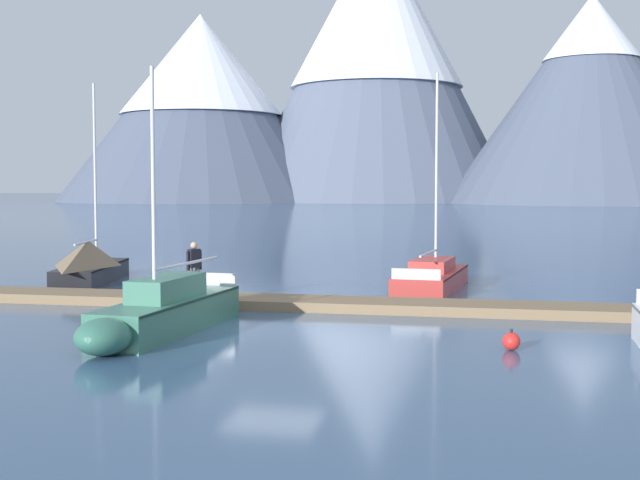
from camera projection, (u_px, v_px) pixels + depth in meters
ground_plane at (273, 329)px, 22.80m from camera, size 700.00×700.00×0.00m
mountain_west_summit at (201, 102)px, 202.39m from camera, size 67.37×67.37×43.89m
mountain_central_massif at (376, 54)px, 204.75m from camera, size 66.88×66.88×65.20m
mountain_shoulder_ridge at (591, 97)px, 180.69m from camera, size 61.33×61.33×43.79m
dock at (307, 303)px, 26.70m from camera, size 25.15×2.11×0.30m
sailboat_nearest_berth at (92, 262)px, 33.61m from camera, size 3.01×7.26×7.84m
sailboat_second_berth at (162, 312)px, 21.97m from camera, size 1.88×7.30×6.77m
sailboat_mid_dock_port at (434, 276)px, 31.64m from camera, size 2.39×7.25×7.95m
person_on_dock at (194, 264)px, 27.77m from camera, size 0.39×0.51×1.69m
mooring_buoy_channel_marker at (511, 341)px, 19.89m from camera, size 0.42×0.42×0.50m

